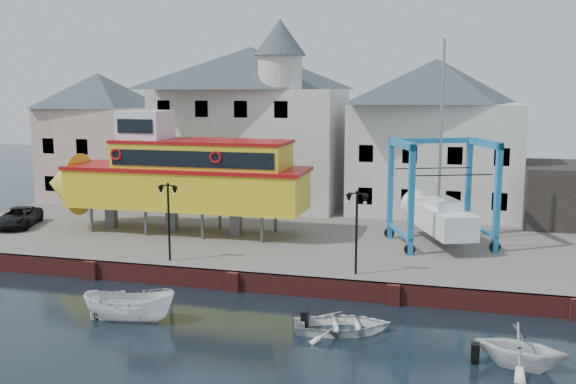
# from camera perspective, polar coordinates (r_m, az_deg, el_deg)

# --- Properties ---
(ground) EXTENTS (140.00, 140.00, 0.00)m
(ground) POSITION_cam_1_polar(r_m,az_deg,el_deg) (32.76, -4.88, -8.77)
(ground) COLOR black
(ground) RESTS_ON ground
(hardstanding) EXTENTS (44.00, 22.00, 1.00)m
(hardstanding) POSITION_cam_1_polar(r_m,az_deg,el_deg) (42.77, 0.07, -3.74)
(hardstanding) COLOR #6A635B
(hardstanding) RESTS_ON ground
(quay_wall) EXTENTS (44.00, 0.47, 1.00)m
(quay_wall) POSITION_cam_1_polar(r_m,az_deg,el_deg) (32.70, -4.83, -7.88)
(quay_wall) COLOR maroon
(quay_wall) RESTS_ON ground
(building_pink) EXTENTS (8.00, 7.00, 10.30)m
(building_pink) POSITION_cam_1_polar(r_m,az_deg,el_deg) (55.41, -16.37, 4.77)
(building_pink) COLOR tan
(building_pink) RESTS_ON hardstanding
(building_white_main) EXTENTS (14.00, 8.30, 14.00)m
(building_white_main) POSITION_cam_1_polar(r_m,az_deg,el_deg) (50.22, -3.18, 6.07)
(building_white_main) COLOR silver
(building_white_main) RESTS_ON hardstanding
(building_white_right) EXTENTS (12.00, 8.00, 11.20)m
(building_white_right) POSITION_cam_1_polar(r_m,az_deg,el_deg) (48.46, 12.92, 4.86)
(building_white_right) COLOR silver
(building_white_right) RESTS_ON hardstanding
(lamp_post_left) EXTENTS (1.12, 0.32, 4.20)m
(lamp_post_left) POSITION_cam_1_polar(r_m,az_deg,el_deg) (34.33, -10.60, -0.88)
(lamp_post_left) COLOR black
(lamp_post_left) RESTS_ON hardstanding
(lamp_post_right) EXTENTS (1.12, 0.32, 4.20)m
(lamp_post_right) POSITION_cam_1_polar(r_m,az_deg,el_deg) (31.42, 6.13, -1.71)
(lamp_post_right) COLOR black
(lamp_post_right) RESTS_ON hardstanding
(tour_boat) EXTENTS (17.70, 4.39, 7.69)m
(tour_boat) POSITION_cam_1_polar(r_m,az_deg,el_deg) (41.33, -10.33, 1.47)
(tour_boat) COLOR #59595E
(tour_boat) RESTS_ON hardstanding
(travel_lift) EXTENTS (6.74, 8.04, 11.88)m
(travel_lift) POSITION_cam_1_polar(r_m,az_deg,el_deg) (39.06, 13.05, -1.50)
(travel_lift) COLOR #146BA5
(travel_lift) RESTS_ON hardstanding
(van) EXTENTS (3.43, 4.99, 1.27)m
(van) POSITION_cam_1_polar(r_m,az_deg,el_deg) (46.20, -22.85, -2.07)
(van) COLOR black
(van) RESTS_ON hardstanding
(motorboat_a) EXTENTS (4.31, 2.20, 1.59)m
(motorboat_a) POSITION_cam_1_polar(r_m,az_deg,el_deg) (29.53, -13.87, -11.07)
(motorboat_a) COLOR white
(motorboat_a) RESTS_ON ground
(motorboat_b) EXTENTS (4.76, 3.94, 0.85)m
(motorboat_b) POSITION_cam_1_polar(r_m,az_deg,el_deg) (27.62, 4.80, -12.27)
(motorboat_b) COLOR white
(motorboat_b) RESTS_ON ground
(motorboat_c) EXTENTS (3.90, 3.56, 1.76)m
(motorboat_c) POSITION_cam_1_polar(r_m,az_deg,el_deg) (25.77, 19.93, -14.44)
(motorboat_c) COLOR white
(motorboat_c) RESTS_ON ground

